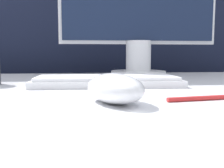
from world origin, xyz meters
The scene contains 5 objects.
partition_panel centered at (0.00, 0.71, 0.74)m, with size 5.00×0.03×1.47m.
computer_mouse_near centered at (0.06, -0.12, 0.73)m, with size 0.12×0.15×0.05m.
keyboard centered at (0.07, 0.12, 0.71)m, with size 0.36×0.15×0.02m.
monitor centered at (0.20, 0.39, 0.95)m, with size 0.55×0.19×0.47m.
pen centered at (0.22, -0.11, 0.71)m, with size 0.15×0.03×0.01m.
Camera 1 is at (0.01, -0.52, 0.78)m, focal length 42.00 mm.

